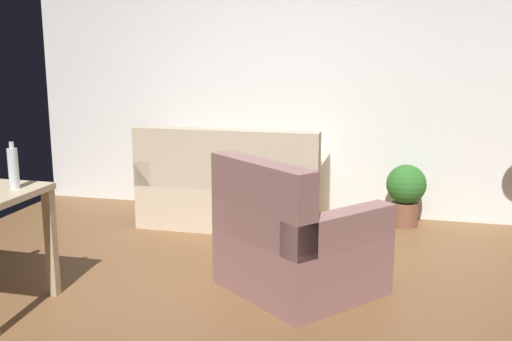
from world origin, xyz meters
TOP-DOWN VIEW (x-y plane):
  - ground_plane at (0.00, 0.00)m, footprint 5.20×4.40m
  - wall_rear at (0.00, 2.20)m, footprint 5.20×0.10m
  - couch at (-0.38, 1.59)m, footprint 1.65×0.84m
  - potted_plant at (1.16, 1.90)m, footprint 0.36×0.36m
  - armchair at (0.44, 0.21)m, footprint 1.23×1.22m
  - bottle_clear at (-1.20, -0.43)m, footprint 0.06×0.06m

SIDE VIEW (x-z plane):
  - ground_plane at x=0.00m, z-range -0.02..0.00m
  - couch at x=-0.38m, z-range -0.15..0.77m
  - armchair at x=0.44m, z-range -0.14..0.78m
  - potted_plant at x=1.16m, z-range 0.05..0.62m
  - bottle_clear at x=-1.20m, z-range 0.74..1.04m
  - wall_rear at x=0.00m, z-range 0.00..2.70m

